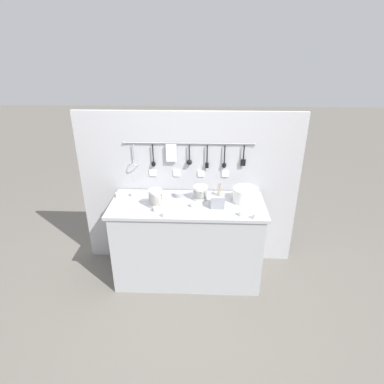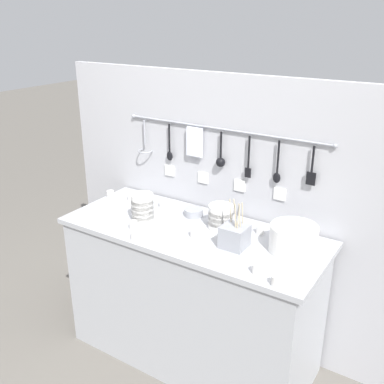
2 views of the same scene
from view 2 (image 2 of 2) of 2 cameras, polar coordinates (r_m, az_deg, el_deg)
The scene contains 17 objects.
ground_plane at distance 3.03m, azimuth 0.04°, elevation -19.78°, with size 20.00×20.00×0.00m, color #666059.
counter at distance 2.76m, azimuth 0.04°, elevation -12.94°, with size 1.51×0.62×0.87m.
back_wall at distance 2.81m, azimuth 3.82°, elevation -2.51°, with size 2.31×0.11×1.70m.
bowl_stack_wide_centre at distance 2.61m, azimuth -6.31°, elevation -2.05°, with size 0.13×0.13×0.17m.
bowl_stack_short_front at distance 2.53m, azimuth 3.67°, elevation -3.17°, with size 0.14×0.14×0.14m.
plate_stack at distance 2.34m, azimuth 12.77°, elevation -5.82°, with size 0.24×0.24×0.14m.
steel_mixing_bowl at distance 2.70m, azimuth 0.22°, elevation -2.58°, with size 0.11×0.11×0.04m.
cutlery_caddy at distance 2.35m, azimuth 5.44°, elevation -5.58°, with size 0.13×0.13×0.27m.
cup_edge_near at distance 2.56m, azimuth -7.47°, elevation -4.18°, with size 0.05×0.05×0.05m.
cup_back_right at distance 2.45m, azimuth 0.30°, elevation -5.20°, with size 0.05×0.05×0.05m.
cup_beside_plates at distance 2.15m, azimuth 8.25°, elevation -9.63°, with size 0.05×0.05×0.05m.
cup_front_left at distance 2.44m, azimuth -7.26°, elevation -5.51°, with size 0.05×0.05×0.05m.
cup_by_caddy at distance 2.07m, azimuth 10.66°, elevation -11.01°, with size 0.05×0.05×0.05m.
cup_mid_row at distance 3.01m, azimuth -10.32°, elevation -0.28°, with size 0.05×0.05×0.05m.
cup_centre at distance 2.94m, azimuth -7.74°, elevation -0.62°, with size 0.05×0.05×0.05m.
cup_edge_far at distance 2.82m, azimuth -3.73°, elevation -1.46°, with size 0.05×0.05×0.05m.
cup_front_right at distance 2.51m, azimuth 8.67°, elevation -4.75°, with size 0.05×0.05×0.05m.
Camera 2 is at (1.22, -1.91, 2.01)m, focal length 42.00 mm.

